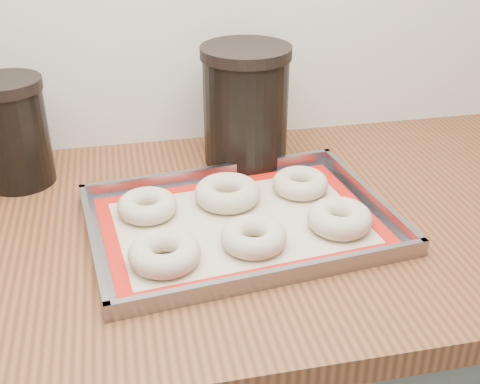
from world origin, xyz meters
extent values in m
cube|color=brown|center=(0.00, 1.68, 0.88)|extent=(3.06, 0.68, 0.04)
cube|color=gray|center=(0.15, 1.65, 0.90)|extent=(0.49, 0.38, 0.00)
cube|color=gray|center=(0.13, 1.81, 0.91)|extent=(0.46, 0.06, 0.02)
cube|color=gray|center=(0.16, 1.49, 0.91)|extent=(0.46, 0.06, 0.02)
cube|color=gray|center=(-0.08, 1.62, 0.91)|extent=(0.05, 0.33, 0.02)
cube|color=gray|center=(0.37, 1.67, 0.91)|extent=(0.05, 0.33, 0.02)
cube|color=#C6B793|center=(0.15, 1.65, 0.90)|extent=(0.45, 0.33, 0.00)
cube|color=red|center=(0.13, 1.78, 0.91)|extent=(0.42, 0.07, 0.00)
cube|color=red|center=(0.16, 1.51, 0.91)|extent=(0.42, 0.07, 0.00)
cube|color=red|center=(-0.05, 1.63, 0.91)|extent=(0.05, 0.25, 0.00)
cube|color=red|center=(0.34, 1.67, 0.91)|extent=(0.05, 0.25, 0.00)
torus|color=beige|center=(0.02, 1.56, 0.92)|extent=(0.12, 0.12, 0.03)
torus|color=beige|center=(0.15, 1.58, 0.92)|extent=(0.13, 0.13, 0.03)
torus|color=beige|center=(0.29, 1.60, 0.92)|extent=(0.13, 0.13, 0.04)
torus|color=beige|center=(0.01, 1.70, 0.92)|extent=(0.11, 0.11, 0.03)
torus|color=beige|center=(0.14, 1.72, 0.92)|extent=(0.11, 0.11, 0.04)
torus|color=beige|center=(0.27, 1.73, 0.92)|extent=(0.10, 0.10, 0.03)
cylinder|color=black|center=(-0.20, 1.87, 0.98)|extent=(0.12, 0.12, 0.17)
cylinder|color=black|center=(-0.20, 1.87, 1.08)|extent=(0.12, 0.12, 0.02)
cylinder|color=black|center=(0.21, 1.88, 1.00)|extent=(0.15, 0.15, 0.20)
cylinder|color=black|center=(0.21, 1.88, 1.11)|extent=(0.16, 0.16, 0.02)
camera|label=1|loc=(-0.02, 0.87, 1.40)|focal=45.00mm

